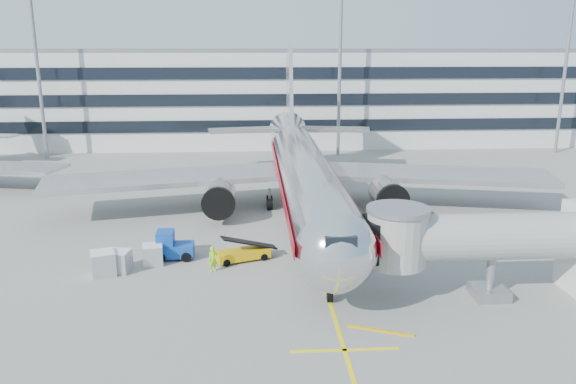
{
  "coord_description": "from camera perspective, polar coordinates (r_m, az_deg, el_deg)",
  "views": [
    {
      "loc": [
        -4.76,
        -41.01,
        15.96
      ],
      "look_at": [
        -1.89,
        4.86,
        4.0
      ],
      "focal_mm": 35.0,
      "sensor_mm": 36.0,
      "label": 1
    }
  ],
  "objects": [
    {
      "name": "cargo_container_left",
      "position": [
        42.92,
        -16.76,
        -6.75
      ],
      "size": [
        1.73,
        1.73,
        1.59
      ],
      "color": "#B9BBC0",
      "rests_on": "ground"
    },
    {
      "name": "light_mast_centre",
      "position": [
        83.99,
        5.31,
        13.79
      ],
      "size": [
        2.4,
        1.2,
        25.45
      ],
      "color": "gray",
      "rests_on": "ground"
    },
    {
      "name": "ground",
      "position": [
        44.26,
        2.86,
        -6.57
      ],
      "size": [
        180.0,
        180.0,
        0.0
      ],
      "primitive_type": "plane",
      "color": "gray",
      "rests_on": "ground"
    },
    {
      "name": "lead_in_line",
      "position": [
        53.66,
        1.68,
        -2.72
      ],
      "size": [
        0.25,
        70.0,
        0.01
      ],
      "primitive_type": "cube",
      "color": "#FFE90D",
      "rests_on": "ground"
    },
    {
      "name": "cargo_container_front",
      "position": [
        42.64,
        -18.26,
        -6.89
      ],
      "size": [
        2.09,
        2.09,
        1.76
      ],
      "color": "#B9BBC0",
      "rests_on": "ground"
    },
    {
      "name": "jet_bridge",
      "position": [
        39.02,
        22.44,
        -4.61
      ],
      "size": [
        17.8,
        4.5,
        7.0
      ],
      "color": "silver",
      "rests_on": "ground"
    },
    {
      "name": "cargo_container_right",
      "position": [
        43.66,
        -13.56,
        -6.19
      ],
      "size": [
        1.65,
        1.65,
        1.54
      ],
      "color": "#B9BBC0",
      "rests_on": "ground"
    },
    {
      "name": "stop_bar",
      "position": [
        31.73,
        5.76,
        -15.69
      ],
      "size": [
        6.0,
        0.25,
        0.01
      ],
      "primitive_type": "cube",
      "color": "#FFE90D",
      "rests_on": "ground"
    },
    {
      "name": "light_mast_west",
      "position": [
        88.35,
        -24.22,
        12.65
      ],
      "size": [
        2.4,
        1.2,
        25.45
      ],
      "color": "gray",
      "rests_on": "ground"
    },
    {
      "name": "ramp_worker",
      "position": [
        41.41,
        -7.63,
        -6.8
      ],
      "size": [
        0.83,
        0.73,
        1.91
      ],
      "primitive_type": "imported",
      "rotation": [
        0.0,
        0.0,
        0.5
      ],
      "color": "#9FF91A",
      "rests_on": "ground"
    },
    {
      "name": "belt_loader",
      "position": [
        43.4,
        -4.64,
        -6.21
      ],
      "size": [
        4.42,
        2.79,
        2.07
      ],
      "color": "#DBA809",
      "rests_on": "ground"
    },
    {
      "name": "terminal",
      "position": [
        99.41,
        -0.83,
        9.88
      ],
      "size": [
        150.0,
        24.25,
        15.6
      ],
      "color": "silver",
      "rests_on": "ground"
    },
    {
      "name": "light_mast_east",
      "position": [
        95.28,
        26.48,
        12.46
      ],
      "size": [
        2.4,
        1.2,
        25.45
      ],
      "color": "gray",
      "rests_on": "ground"
    },
    {
      "name": "main_jet",
      "position": [
        54.23,
        1.54,
        2.09
      ],
      "size": [
        50.95,
        48.7,
        16.06
      ],
      "color": "silver",
      "rests_on": "ground"
    },
    {
      "name": "baggage_tug",
      "position": [
        44.43,
        -11.74,
        -5.45
      ],
      "size": [
        3.02,
        1.98,
        2.23
      ],
      "color": "#0E3E9C",
      "rests_on": "ground"
    }
  ]
}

